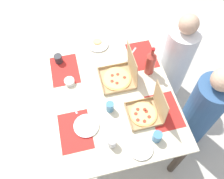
{
  "coord_description": "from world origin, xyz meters",
  "views": [
    {
      "loc": [
        1.13,
        -0.27,
        2.62
      ],
      "look_at": [
        0.0,
        0.0,
        0.75
      ],
      "focal_mm": 38.55,
      "sensor_mm": 36.0,
      "label": 1
    }
  ],
  "objects_px": {
    "soda_bottle": "(150,63)",
    "plate_far_left": "(98,44)",
    "pizza_box_center": "(120,75)",
    "plate_middle": "(141,148)",
    "cup_dark": "(58,59)",
    "plate_near_right": "(86,126)",
    "cup_red": "(157,137)",
    "condiment_bowl": "(69,82)",
    "diner_right_seat": "(200,112)",
    "pizza_box_corner_left": "(147,111)",
    "cup_clear_left": "(110,107)",
    "cup_spare": "(112,142)",
    "diner_left_seat": "(175,62)"
  },
  "relations": [
    {
      "from": "plate_far_left",
      "to": "pizza_box_corner_left",
      "type": "bearing_deg",
      "value": 15.34
    },
    {
      "from": "cup_dark",
      "to": "plate_middle",
      "type": "bearing_deg",
      "value": 26.77
    },
    {
      "from": "condiment_bowl",
      "to": "pizza_box_center",
      "type": "bearing_deg",
      "value": 82.47
    },
    {
      "from": "pizza_box_center",
      "to": "diner_right_seat",
      "type": "distance_m",
      "value": 0.86
    },
    {
      "from": "cup_spare",
      "to": "condiment_bowl",
      "type": "height_order",
      "value": "cup_spare"
    },
    {
      "from": "plate_far_left",
      "to": "condiment_bowl",
      "type": "xyz_separation_m",
      "value": [
        0.41,
        -0.35,
        0.01
      ]
    },
    {
      "from": "cup_red",
      "to": "soda_bottle",
      "type": "bearing_deg",
      "value": 166.93
    },
    {
      "from": "plate_middle",
      "to": "cup_clear_left",
      "type": "xyz_separation_m",
      "value": [
        -0.39,
        -0.15,
        0.04
      ]
    },
    {
      "from": "soda_bottle",
      "to": "cup_red",
      "type": "height_order",
      "value": "soda_bottle"
    },
    {
      "from": "diner_left_seat",
      "to": "plate_near_right",
      "type": "bearing_deg",
      "value": -60.28
    },
    {
      "from": "soda_bottle",
      "to": "condiment_bowl",
      "type": "xyz_separation_m",
      "value": [
        -0.04,
        -0.76,
        -0.11
      ]
    },
    {
      "from": "soda_bottle",
      "to": "cup_red",
      "type": "xyz_separation_m",
      "value": [
        0.66,
        -0.15,
        -0.08
      ]
    },
    {
      "from": "plate_near_right",
      "to": "cup_red",
      "type": "bearing_deg",
      "value": 65.4
    },
    {
      "from": "condiment_bowl",
      "to": "pizza_box_corner_left",
      "type": "bearing_deg",
      "value": 51.56
    },
    {
      "from": "pizza_box_center",
      "to": "plate_far_left",
      "type": "bearing_deg",
      "value": -166.47
    },
    {
      "from": "plate_near_right",
      "to": "diner_left_seat",
      "type": "height_order",
      "value": "diner_left_seat"
    },
    {
      "from": "pizza_box_center",
      "to": "cup_spare",
      "type": "relative_size",
      "value": 3.63
    },
    {
      "from": "cup_spare",
      "to": "cup_dark",
      "type": "bearing_deg",
      "value": -161.87
    },
    {
      "from": "pizza_box_corner_left",
      "to": "pizza_box_center",
      "type": "bearing_deg",
      "value": -162.63
    },
    {
      "from": "pizza_box_center",
      "to": "plate_middle",
      "type": "distance_m",
      "value": 0.69
    },
    {
      "from": "pizza_box_corner_left",
      "to": "plate_middle",
      "type": "height_order",
      "value": "pizza_box_corner_left"
    },
    {
      "from": "pizza_box_corner_left",
      "to": "soda_bottle",
      "type": "relative_size",
      "value": 0.94
    },
    {
      "from": "plate_middle",
      "to": "diner_left_seat",
      "type": "relative_size",
      "value": 0.17
    },
    {
      "from": "plate_middle",
      "to": "condiment_bowl",
      "type": "relative_size",
      "value": 2.12
    },
    {
      "from": "cup_dark",
      "to": "condiment_bowl",
      "type": "height_order",
      "value": "cup_dark"
    },
    {
      "from": "pizza_box_corner_left",
      "to": "cup_dark",
      "type": "relative_size",
      "value": 3.55
    },
    {
      "from": "cup_dark",
      "to": "soda_bottle",
      "type": "bearing_deg",
      "value": 68.62
    },
    {
      "from": "pizza_box_corner_left",
      "to": "plate_near_right",
      "type": "height_order",
      "value": "pizza_box_corner_left"
    },
    {
      "from": "condiment_bowl",
      "to": "diner_left_seat",
      "type": "bearing_deg",
      "value": 97.91
    },
    {
      "from": "pizza_box_corner_left",
      "to": "cup_red",
      "type": "relative_size",
      "value": 3.18
    },
    {
      "from": "plate_far_left",
      "to": "cup_clear_left",
      "type": "height_order",
      "value": "cup_clear_left"
    },
    {
      "from": "plate_far_left",
      "to": "cup_dark",
      "type": "bearing_deg",
      "value": -72.79
    },
    {
      "from": "plate_middle",
      "to": "diner_left_seat",
      "type": "xyz_separation_m",
      "value": [
        -0.91,
        0.71,
        -0.24
      ]
    },
    {
      "from": "plate_far_left",
      "to": "cup_red",
      "type": "xyz_separation_m",
      "value": [
        1.11,
        0.25,
        0.04
      ]
    },
    {
      "from": "soda_bottle",
      "to": "plate_far_left",
      "type": "bearing_deg",
      "value": -138.15
    },
    {
      "from": "cup_red",
      "to": "condiment_bowl",
      "type": "bearing_deg",
      "value": -139.47
    },
    {
      "from": "plate_near_right",
      "to": "plate_middle",
      "type": "distance_m",
      "value": 0.48
    },
    {
      "from": "pizza_box_center",
      "to": "cup_red",
      "type": "bearing_deg",
      "value": 12.04
    },
    {
      "from": "pizza_box_corner_left",
      "to": "condiment_bowl",
      "type": "distance_m",
      "value": 0.76
    },
    {
      "from": "condiment_bowl",
      "to": "diner_right_seat",
      "type": "distance_m",
      "value": 1.28
    },
    {
      "from": "pizza_box_corner_left",
      "to": "diner_right_seat",
      "type": "height_order",
      "value": "diner_right_seat"
    },
    {
      "from": "pizza_box_center",
      "to": "soda_bottle",
      "type": "relative_size",
      "value": 1.06
    },
    {
      "from": "pizza_box_corner_left",
      "to": "cup_dark",
      "type": "height_order",
      "value": "pizza_box_corner_left"
    },
    {
      "from": "soda_bottle",
      "to": "cup_spare",
      "type": "xyz_separation_m",
      "value": [
        0.62,
        -0.51,
        -0.09
      ]
    },
    {
      "from": "pizza_box_center",
      "to": "cup_dark",
      "type": "height_order",
      "value": "pizza_box_center"
    },
    {
      "from": "pizza_box_center",
      "to": "plate_near_right",
      "type": "height_order",
      "value": "pizza_box_center"
    },
    {
      "from": "plate_middle",
      "to": "soda_bottle",
      "type": "distance_m",
      "value": 0.78
    },
    {
      "from": "plate_far_left",
      "to": "diner_right_seat",
      "type": "relative_size",
      "value": 0.19
    },
    {
      "from": "plate_far_left",
      "to": "soda_bottle",
      "type": "xyz_separation_m",
      "value": [
        0.45,
        0.4,
        0.12
      ]
    },
    {
      "from": "pizza_box_center",
      "to": "diner_left_seat",
      "type": "bearing_deg",
      "value": 107.71
    }
  ]
}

